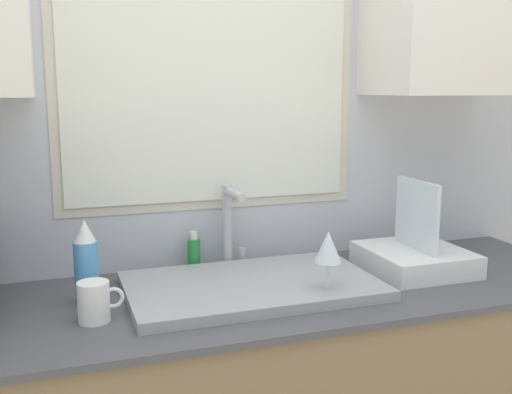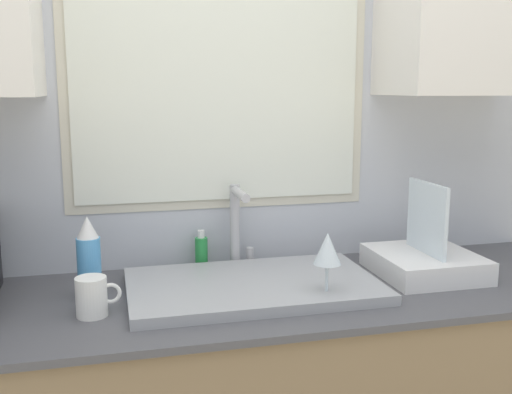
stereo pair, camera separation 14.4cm
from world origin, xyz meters
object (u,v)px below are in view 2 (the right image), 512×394
Objects in this scene: dish_rack at (425,260)px; soap_bottle at (201,252)px; faucet at (237,220)px; spray_bottle at (89,259)px; wine_glass at (327,251)px; mug_near_sink at (92,297)px.

dish_rack reaches higher than soap_bottle.
faucet is 2.16× the size of soap_bottle.
spray_bottle is (-1.00, 0.03, 0.06)m from dish_rack.
spray_bottle is at bearing -149.33° from soap_bottle.
spray_bottle reaches higher than wine_glass.
dish_rack reaches higher than spray_bottle.
faucet is 0.55m from mug_near_sink.
mug_near_sink is 0.62m from wine_glass.
spray_bottle reaches higher than soap_bottle.
soap_bottle is (-0.66, 0.23, 0.01)m from dish_rack.
dish_rack is 2.55× the size of soap_bottle.
wine_glass is (0.28, -0.39, 0.09)m from soap_bottle.
dish_rack is at bearing -1.79° from spray_bottle.
faucet is 0.16m from soap_bottle.
dish_rack is 1.38× the size of spray_bottle.
wine_glass reaches higher than soap_bottle.
faucet is 1.40× the size of wine_glass.
soap_bottle is at bearing 126.12° from wine_glass.
faucet is at bearing 159.72° from dish_rack.
spray_bottle is 1.85× the size of soap_bottle.
soap_bottle is at bearing 30.67° from spray_bottle.
dish_rack is 0.42m from wine_glass.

